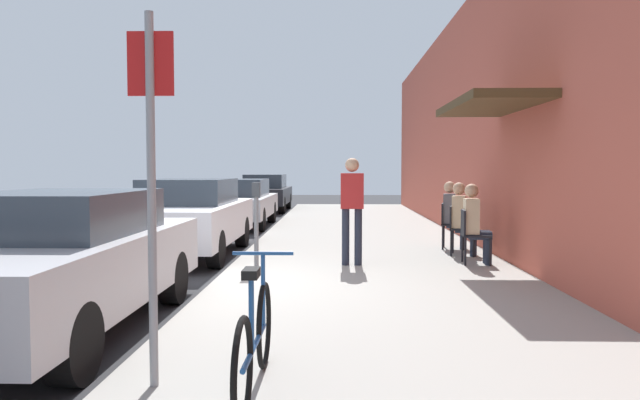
{
  "coord_description": "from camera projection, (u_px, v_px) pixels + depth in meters",
  "views": [
    {
      "loc": [
        1.68,
        -7.68,
        1.65
      ],
      "look_at": [
        1.29,
        6.65,
        0.9
      ],
      "focal_mm": 33.26,
      "sensor_mm": 36.0,
      "label": 1
    }
  ],
  "objects": [
    {
      "name": "seated_patron_0",
      "position": [
        475.0,
        221.0,
        9.49
      ],
      "size": [
        0.45,
        0.39,
        1.29
      ],
      "color": "#232838",
      "rests_on": "sidewalk_slab"
    },
    {
      "name": "cafe_chair_2",
      "position": [
        449.0,
        222.0,
        11.35
      ],
      "size": [
        0.53,
        0.53,
        0.87
      ],
      "color": "black",
      "rests_on": "sidewalk_slab"
    },
    {
      "name": "building_facade",
      "position": [
        520.0,
        106.0,
        9.53
      ],
      "size": [
        1.4,
        32.0,
        5.31
      ],
      "color": "#BC5442",
      "rests_on": "ground_plane"
    },
    {
      "name": "ground_plane",
      "position": [
        209.0,
        294.0,
        7.8
      ],
      "size": [
        60.0,
        60.0,
        0.0
      ],
      "primitive_type": "plane",
      "color": "#2D2D30"
    },
    {
      "name": "cafe_chair_0",
      "position": [
        471.0,
        233.0,
        9.51
      ],
      "size": [
        0.48,
        0.48,
        0.87
      ],
      "color": "black",
      "rests_on": "sidewalk_slab"
    },
    {
      "name": "pedestrian_standing",
      "position": [
        352.0,
        202.0,
        9.37
      ],
      "size": [
        0.36,
        0.22,
        1.7
      ],
      "color": "#232838",
      "rests_on": "sidewalk_slab"
    },
    {
      "name": "parked_car_2",
      "position": [
        239.0,
        202.0,
        16.93
      ],
      "size": [
        1.8,
        4.4,
        1.36
      ],
      "color": "#B7B7BC",
      "rests_on": "ground_plane"
    },
    {
      "name": "parked_car_0",
      "position": [
        56.0,
        260.0,
        5.88
      ],
      "size": [
        1.8,
        4.4,
        1.42
      ],
      "color": "#B7B7BC",
      "rests_on": "ground_plane"
    },
    {
      "name": "street_sign",
      "position": [
        151.0,
        170.0,
        4.09
      ],
      "size": [
        0.32,
        0.06,
        2.6
      ],
      "color": "gray",
      "rests_on": "sidewalk_slab"
    },
    {
      "name": "seated_patron_1",
      "position": [
        462.0,
        216.0,
        10.46
      ],
      "size": [
        0.5,
        0.45,
        1.29
      ],
      "color": "#232838",
      "rests_on": "sidewalk_slab"
    },
    {
      "name": "cafe_chair_1",
      "position": [
        459.0,
        227.0,
        10.49
      ],
      "size": [
        0.54,
        0.54,
        0.87
      ],
      "color": "black",
      "rests_on": "sidewalk_slab"
    },
    {
      "name": "bicycle_0",
      "position": [
        255.0,
        341.0,
        4.02
      ],
      "size": [
        0.46,
        1.71,
        0.9
      ],
      "color": "black",
      "rests_on": "sidewalk_slab"
    },
    {
      "name": "parking_meter",
      "position": [
        256.0,
        218.0,
        9.11
      ],
      "size": [
        0.12,
        0.1,
        1.32
      ],
      "color": "slate",
      "rests_on": "sidewalk_slab"
    },
    {
      "name": "parked_car_3",
      "position": [
        265.0,
        192.0,
        23.18
      ],
      "size": [
        1.8,
        4.4,
        1.43
      ],
      "color": "black",
      "rests_on": "ground_plane"
    },
    {
      "name": "seated_patron_2",
      "position": [
        453.0,
        212.0,
        11.32
      ],
      "size": [
        0.49,
        0.44,
        1.29
      ],
      "color": "#232838",
      "rests_on": "sidewalk_slab"
    },
    {
      "name": "parked_car_1",
      "position": [
        189.0,
        216.0,
        11.18
      ],
      "size": [
        1.8,
        4.4,
        1.46
      ],
      "color": "silver",
      "rests_on": "ground_plane"
    },
    {
      "name": "sidewalk_slab",
      "position": [
        371.0,
        265.0,
        9.73
      ],
      "size": [
        4.5,
        32.0,
        0.12
      ],
      "primitive_type": "cube",
      "color": "#9E9B93",
      "rests_on": "ground_plane"
    }
  ]
}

